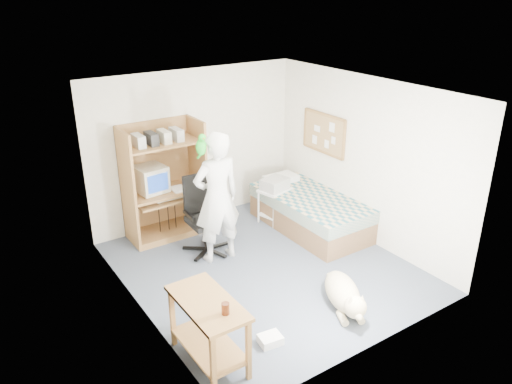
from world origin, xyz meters
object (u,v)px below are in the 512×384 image
office_chair (205,225)px  side_desk (208,322)px  person (217,198)px  computer_hutch (164,185)px  bed (309,212)px  printer_cart (274,200)px  dog (344,294)px

office_chair → side_desk: bearing=-115.4°
side_desk → person: 2.19m
computer_hutch → side_desk: size_ratio=1.80×
bed → person: bearing=-179.6°
side_desk → printer_cart: (2.53, 2.34, -0.11)m
computer_hutch → office_chair: size_ratio=1.57×
dog → person: bearing=133.9°
bed → printer_cart: 0.62m
bed → computer_hutch: bearing=150.7°
printer_cart → dog: bearing=-120.4°
bed → printer_cart: size_ratio=3.48×
computer_hutch → person: size_ratio=0.95×
computer_hutch → bed: computer_hutch is taller
bed → office_chair: size_ratio=1.77×
bed → printer_cart: bearing=121.8°
dog → side_desk: bearing=-158.7°
computer_hutch → dog: (0.98, -3.03, -0.63)m
computer_hutch → dog: bearing=-72.2°
computer_hutch → printer_cart: bearing=-19.7°
person → dog: 2.16m
computer_hutch → office_chair: computer_hutch is taller
bed → person: person is taller
bed → office_chair: 1.78m
computer_hutch → printer_cart: size_ratio=3.10×
bed → side_desk: 3.39m
bed → dog: bearing=-118.2°
computer_hutch → office_chair: bearing=-72.9°
person → office_chair: bearing=-79.2°
computer_hutch → dog: size_ratio=1.63×
person → dog: (0.68, -1.90, -0.76)m
dog → bed: bearing=86.2°
printer_cart → person: bearing=-173.3°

